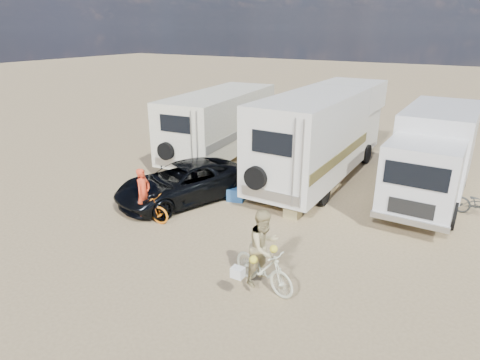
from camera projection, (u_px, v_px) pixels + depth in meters
The scene contains 11 objects.
ground at pixel (228, 248), 11.77m from camera, with size 140.00×140.00×0.00m, color tan.
rv_main at pixel (323, 135), 16.81m from camera, with size 2.56×9.38×3.60m, color silver, non-canonical shape.
rv_left at pixel (220, 126), 19.49m from camera, with size 2.60×7.36×3.12m, color beige, non-canonical shape.
box_truck at pixel (432, 157), 14.52m from camera, with size 2.34×7.05×3.25m, color silver, non-canonical shape.
dark_suv at pixel (184, 182), 14.78m from camera, with size 2.30×4.98×1.38m, color black.
bike_man at pixel (145, 207), 13.28m from camera, with size 0.62×1.79×0.94m, color orange.
bike_woman at pixel (263, 267), 9.79m from camera, with size 0.52×1.86×1.12m, color beige.
rider_man at pixel (144, 198), 13.17m from camera, with size 0.59×0.39×1.61m, color #ED4221.
rider_woman at pixel (264, 254), 9.66m from camera, with size 0.91×0.71×1.87m, color tan.
cooler at pixel (236, 194), 14.90m from camera, with size 0.60×0.44×0.48m, color navy.
crate at pixel (293, 211), 13.63m from camera, with size 0.51×0.51×0.41m, color #9A8B58.
Camera 1 is at (5.53, -8.74, 5.95)m, focal length 30.61 mm.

